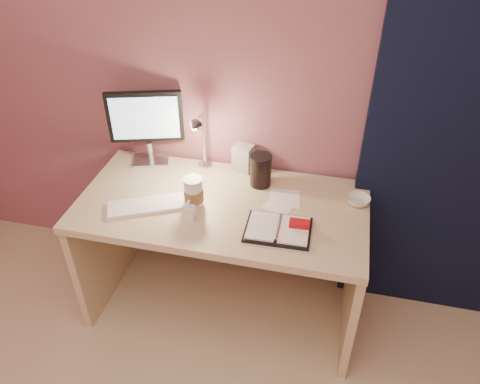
% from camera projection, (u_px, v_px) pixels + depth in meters
% --- Properties ---
extents(room, '(3.50, 3.50, 3.50)m').
position_uv_depth(room, '(443.00, 120.00, 2.09)').
color(room, '#C6B28E').
rests_on(room, ground).
extents(desk, '(1.40, 0.70, 0.73)m').
position_uv_depth(desk, '(226.00, 229.00, 2.45)').
color(desk, '#C1B288').
rests_on(desk, ground).
extents(monitor, '(0.38, 0.19, 0.41)m').
position_uv_depth(monitor, '(146.00, 121.00, 2.42)').
color(monitor, silver).
rests_on(monitor, desk).
extents(keyboard, '(0.43, 0.30, 0.02)m').
position_uv_depth(keyboard, '(153.00, 205.00, 2.24)').
color(keyboard, white).
rests_on(keyboard, desk).
extents(planner, '(0.30, 0.23, 0.05)m').
position_uv_depth(planner, '(280.00, 229.00, 2.09)').
color(planner, black).
rests_on(planner, desk).
extents(paper_b, '(0.17, 0.17, 0.00)m').
position_uv_depth(paper_b, '(285.00, 198.00, 2.29)').
color(paper_b, white).
rests_on(paper_b, desk).
extents(paper_c, '(0.17, 0.17, 0.00)m').
position_uv_depth(paper_c, '(280.00, 205.00, 2.25)').
color(paper_c, white).
rests_on(paper_c, desk).
extents(coffee_cup, '(0.09, 0.09, 0.15)m').
position_uv_depth(coffee_cup, '(194.00, 193.00, 2.21)').
color(coffee_cup, white).
rests_on(coffee_cup, desk).
extents(bowl, '(0.12, 0.12, 0.04)m').
position_uv_depth(bowl, '(358.00, 200.00, 2.25)').
color(bowl, silver).
rests_on(bowl, desk).
extents(lotion_bottle, '(0.05, 0.05, 0.11)m').
position_uv_depth(lotion_bottle, '(189.00, 210.00, 2.13)').
color(lotion_bottle, white).
rests_on(lotion_bottle, desk).
extents(dark_jar, '(0.11, 0.11, 0.15)m').
position_uv_depth(dark_jar, '(261.00, 172.00, 2.35)').
color(dark_jar, black).
rests_on(dark_jar, desk).
extents(product_box, '(0.11, 0.10, 0.15)m').
position_uv_depth(product_box, '(243.00, 158.00, 2.46)').
color(product_box, '#B2B1AD').
rests_on(product_box, desk).
extents(desk_lamp, '(0.08, 0.21, 0.34)m').
position_uv_depth(desk_lamp, '(198.00, 139.00, 2.33)').
color(desk_lamp, silver).
rests_on(desk_lamp, desk).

